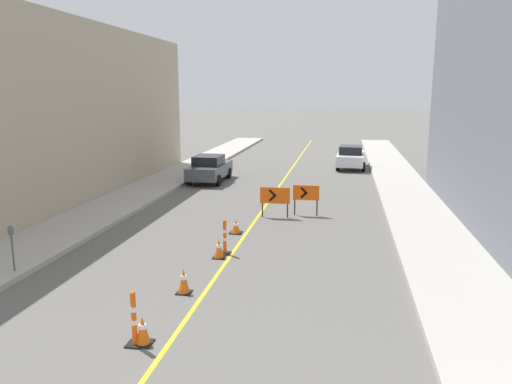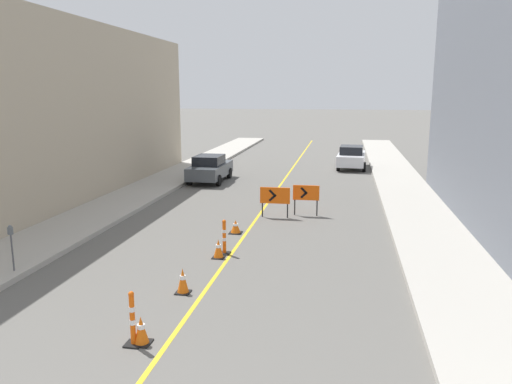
{
  "view_description": "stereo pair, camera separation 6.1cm",
  "coord_description": "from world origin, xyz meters",
  "px_view_note": "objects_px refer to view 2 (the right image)",
  "views": [
    {
      "loc": [
        3.53,
        -3.6,
        5.28
      ],
      "look_at": [
        -0.15,
        17.28,
        1.0
      ],
      "focal_mm": 35.0,
      "sensor_mm": 36.0,
      "label": 1
    },
    {
      "loc": [
        3.59,
        -3.59,
        5.28
      ],
      "look_at": [
        -0.15,
        17.28,
        1.0
      ],
      "focal_mm": 35.0,
      "sensor_mm": 36.0,
      "label": 2
    }
  ],
  "objects_px": {
    "arrow_barricade_secondary": "(306,194)",
    "parked_car_curb_near": "(210,168)",
    "delineator_post_front": "(133,322)",
    "parked_car_curb_mid": "(351,157)",
    "traffic_cone_fourth": "(218,249)",
    "traffic_cone_fifth": "(236,227)",
    "parking_meter_near_curb": "(11,239)",
    "traffic_cone_second": "(141,330)",
    "traffic_cone_third": "(183,281)",
    "arrow_barricade_primary": "(275,196)",
    "delineator_post_rear": "(224,239)"
  },
  "relations": [
    {
      "from": "traffic_cone_third",
      "to": "parked_car_curb_near",
      "type": "distance_m",
      "value": 16.83
    },
    {
      "from": "parked_car_curb_near",
      "to": "traffic_cone_fourth",
      "type": "bearing_deg",
      "value": -73.18
    },
    {
      "from": "traffic_cone_fourth",
      "to": "delineator_post_rear",
      "type": "xyz_separation_m",
      "value": [
        0.09,
        0.44,
        0.2
      ]
    },
    {
      "from": "traffic_cone_third",
      "to": "arrow_barricade_secondary",
      "type": "relative_size",
      "value": 0.52
    },
    {
      "from": "delineator_post_rear",
      "to": "traffic_cone_second",
      "type": "bearing_deg",
      "value": -92.92
    },
    {
      "from": "traffic_cone_fourth",
      "to": "arrow_barricade_primary",
      "type": "bearing_deg",
      "value": 79.33
    },
    {
      "from": "arrow_barricade_primary",
      "to": "traffic_cone_fourth",
      "type": "bearing_deg",
      "value": -101.66
    },
    {
      "from": "traffic_cone_fifth",
      "to": "delineator_post_front",
      "type": "distance_m",
      "value": 8.72
    },
    {
      "from": "traffic_cone_second",
      "to": "parked_car_curb_near",
      "type": "relative_size",
      "value": 0.14
    },
    {
      "from": "traffic_cone_second",
      "to": "parked_car_curb_mid",
      "type": "distance_m",
      "value": 26.38
    },
    {
      "from": "traffic_cone_fourth",
      "to": "delineator_post_rear",
      "type": "relative_size",
      "value": 0.53
    },
    {
      "from": "traffic_cone_second",
      "to": "parking_meter_near_curb",
      "type": "distance_m",
      "value": 6.09
    },
    {
      "from": "arrow_barricade_primary",
      "to": "delineator_post_front",
      "type": "bearing_deg",
      "value": -98.09
    },
    {
      "from": "parked_car_curb_near",
      "to": "traffic_cone_third",
      "type": "bearing_deg",
      "value": -76.73
    },
    {
      "from": "traffic_cone_third",
      "to": "delineator_post_front",
      "type": "relative_size",
      "value": 0.57
    },
    {
      "from": "traffic_cone_third",
      "to": "parked_car_curb_mid",
      "type": "relative_size",
      "value": 0.16
    },
    {
      "from": "delineator_post_front",
      "to": "parked_car_curb_mid",
      "type": "height_order",
      "value": "parked_car_curb_mid"
    },
    {
      "from": "delineator_post_front",
      "to": "arrow_barricade_secondary",
      "type": "bearing_deg",
      "value": 77.32
    },
    {
      "from": "delineator_post_rear",
      "to": "parking_meter_near_curb",
      "type": "height_order",
      "value": "parking_meter_near_curb"
    },
    {
      "from": "arrow_barricade_primary",
      "to": "parking_meter_near_curb",
      "type": "distance_m",
      "value": 10.48
    },
    {
      "from": "traffic_cone_fifth",
      "to": "parking_meter_near_curb",
      "type": "bearing_deg",
      "value": -133.82
    },
    {
      "from": "traffic_cone_second",
      "to": "traffic_cone_fourth",
      "type": "relative_size",
      "value": 1.0
    },
    {
      "from": "traffic_cone_fifth",
      "to": "delineator_post_rear",
      "type": "relative_size",
      "value": 0.44
    },
    {
      "from": "parked_car_curb_near",
      "to": "parking_meter_near_curb",
      "type": "bearing_deg",
      "value": -94.76
    },
    {
      "from": "traffic_cone_fourth",
      "to": "parked_car_curb_near",
      "type": "distance_m",
      "value": 14.03
    },
    {
      "from": "arrow_barricade_primary",
      "to": "arrow_barricade_secondary",
      "type": "bearing_deg",
      "value": 23.25
    },
    {
      "from": "traffic_cone_fourth",
      "to": "parked_car_curb_near",
      "type": "xyz_separation_m",
      "value": [
        -3.96,
        13.45,
        0.49
      ]
    },
    {
      "from": "traffic_cone_fourth",
      "to": "delineator_post_front",
      "type": "height_order",
      "value": "delineator_post_front"
    },
    {
      "from": "traffic_cone_fifth",
      "to": "arrow_barricade_secondary",
      "type": "bearing_deg",
      "value": 53.55
    },
    {
      "from": "delineator_post_rear",
      "to": "parked_car_curb_near",
      "type": "height_order",
      "value": "parked_car_curb_near"
    },
    {
      "from": "traffic_cone_third",
      "to": "parked_car_curb_near",
      "type": "bearing_deg",
      "value": 102.87
    },
    {
      "from": "traffic_cone_fifth",
      "to": "arrow_barricade_primary",
      "type": "distance_m",
      "value": 2.97
    },
    {
      "from": "traffic_cone_third",
      "to": "parked_car_curb_mid",
      "type": "bearing_deg",
      "value": 78.83
    },
    {
      "from": "parked_car_curb_near",
      "to": "parking_meter_near_curb",
      "type": "distance_m",
      "value": 16.18
    },
    {
      "from": "traffic_cone_fifth",
      "to": "delineator_post_rear",
      "type": "xyz_separation_m",
      "value": [
        0.17,
        -2.47,
        0.25
      ]
    },
    {
      "from": "traffic_cone_third",
      "to": "traffic_cone_second",
      "type": "bearing_deg",
      "value": -90.08
    },
    {
      "from": "traffic_cone_third",
      "to": "parked_car_curb_mid",
      "type": "xyz_separation_m",
      "value": [
        4.58,
        23.2,
        0.46
      ]
    },
    {
      "from": "traffic_cone_fourth",
      "to": "traffic_cone_fifth",
      "type": "relative_size",
      "value": 1.2
    },
    {
      "from": "parking_meter_near_curb",
      "to": "traffic_cone_fifth",
      "type": "bearing_deg",
      "value": 46.18
    },
    {
      "from": "traffic_cone_fourth",
      "to": "parked_car_curb_near",
      "type": "bearing_deg",
      "value": 106.42
    },
    {
      "from": "delineator_post_rear",
      "to": "arrow_barricade_primary",
      "type": "relative_size",
      "value": 0.9
    },
    {
      "from": "delineator_post_front",
      "to": "traffic_cone_fifth",
      "type": "bearing_deg",
      "value": 88.07
    },
    {
      "from": "delineator_post_front",
      "to": "parked_car_curb_near",
      "type": "relative_size",
      "value": 0.28
    },
    {
      "from": "delineator_post_front",
      "to": "traffic_cone_third",
      "type": "bearing_deg",
      "value": 87.02
    },
    {
      "from": "arrow_barricade_secondary",
      "to": "parking_meter_near_curb",
      "type": "relative_size",
      "value": 0.97
    },
    {
      "from": "arrow_barricade_secondary",
      "to": "parked_car_curb_near",
      "type": "xyz_separation_m",
      "value": [
        -6.29,
        7.3,
        -0.15
      ]
    },
    {
      "from": "parked_car_curb_near",
      "to": "traffic_cone_fifth",
      "type": "bearing_deg",
      "value": -69.35
    },
    {
      "from": "arrow_barricade_primary",
      "to": "parked_car_curb_mid",
      "type": "bearing_deg",
      "value": 76.28
    },
    {
      "from": "traffic_cone_second",
      "to": "delineator_post_front",
      "type": "height_order",
      "value": "delineator_post_front"
    },
    {
      "from": "arrow_barricade_secondary",
      "to": "parked_car_curb_near",
      "type": "relative_size",
      "value": 0.31
    }
  ]
}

